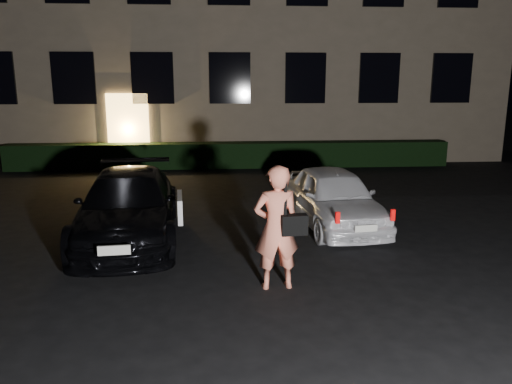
{
  "coord_description": "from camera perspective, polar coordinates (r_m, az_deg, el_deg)",
  "views": [
    {
      "loc": [
        -0.42,
        -6.48,
        2.97
      ],
      "look_at": [
        0.22,
        2.0,
        1.04
      ],
      "focal_mm": 35.0,
      "sensor_mm": 36.0,
      "label": 1
    }
  ],
  "objects": [
    {
      "name": "ground",
      "position": [
        7.15,
        -0.54,
        -11.79
      ],
      "size": [
        80.0,
        80.0,
        0.0
      ],
      "primitive_type": "plane",
      "color": "black",
      "rests_on": "ground"
    },
    {
      "name": "building",
      "position": [
        21.69,
        -3.38,
        20.79
      ],
      "size": [
        20.0,
        8.11,
        12.0
      ],
      "color": "#6B5E4D",
      "rests_on": "ground"
    },
    {
      "name": "hedge",
      "position": [
        17.18,
        -2.87,
        4.24
      ],
      "size": [
        15.0,
        0.7,
        0.85
      ],
      "primitive_type": "cube",
      "color": "black",
      "rests_on": "ground"
    },
    {
      "name": "sedan",
      "position": [
        9.68,
        -14.36,
        -1.58
      ],
      "size": [
        2.16,
        4.57,
        1.27
      ],
      "rotation": [
        0.0,
        0.0,
        0.08
      ],
      "color": "black",
      "rests_on": "ground"
    },
    {
      "name": "hatch",
      "position": [
        10.36,
        8.87,
        -0.59
      ],
      "size": [
        1.77,
        3.67,
        1.21
      ],
      "rotation": [
        0.0,
        0.0,
        0.1
      ],
      "color": "white",
      "rests_on": "ground"
    },
    {
      "name": "man",
      "position": [
        7.11,
        2.41,
        -4.06
      ],
      "size": [
        0.78,
        0.5,
        1.82
      ],
      "rotation": [
        0.0,
        0.0,
        3.25
      ],
      "color": "#EB7C60",
      "rests_on": "ground"
    }
  ]
}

